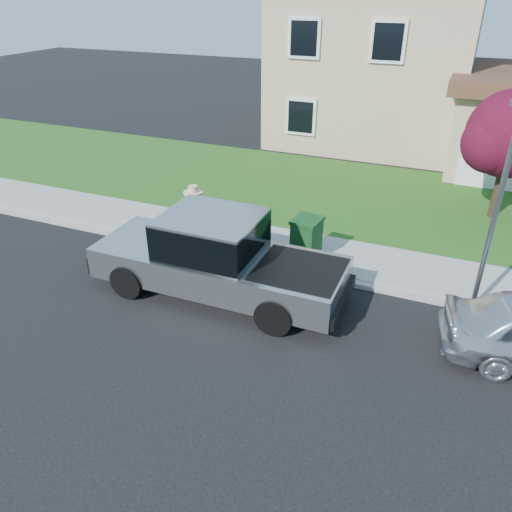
% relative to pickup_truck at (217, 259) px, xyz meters
% --- Properties ---
extents(ground, '(80.00, 80.00, 0.00)m').
position_rel_pickup_truck_xyz_m(ground, '(0.53, -1.36, -0.92)').
color(ground, black).
rests_on(ground, ground).
extents(curb, '(40.00, 0.20, 0.12)m').
position_rel_pickup_truck_xyz_m(curb, '(1.53, 1.54, -0.86)').
color(curb, gray).
rests_on(curb, ground).
extents(sidewalk, '(40.00, 2.00, 0.15)m').
position_rel_pickup_truck_xyz_m(sidewalk, '(1.53, 2.64, -0.85)').
color(sidewalk, gray).
rests_on(sidewalk, ground).
extents(lawn, '(40.00, 7.00, 0.10)m').
position_rel_pickup_truck_xyz_m(lawn, '(1.53, 7.14, -0.87)').
color(lawn, '#173C11').
rests_on(lawn, ground).
extents(house, '(14.00, 11.30, 6.85)m').
position_rel_pickup_truck_xyz_m(house, '(1.84, 15.02, 2.25)').
color(house, tan).
rests_on(house, ground).
extents(pickup_truck, '(6.03, 2.32, 1.98)m').
position_rel_pickup_truck_xyz_m(pickup_truck, '(0.00, 0.00, 0.00)').
color(pickup_truck, black).
rests_on(pickup_truck, ground).
extents(woman, '(0.78, 0.63, 2.04)m').
position_rel_pickup_truck_xyz_m(woman, '(-1.30, 1.32, 0.04)').
color(woman, tan).
rests_on(woman, ground).
extents(ornamental_tree, '(2.80, 2.52, 3.84)m').
position_rel_pickup_truck_xyz_m(ornamental_tree, '(6.00, 7.05, 1.63)').
color(ornamental_tree, black).
rests_on(ornamental_tree, lawn).
extents(trash_bin, '(0.77, 0.86, 1.10)m').
position_rel_pickup_truck_xyz_m(trash_bin, '(1.45, 2.20, -0.21)').
color(trash_bin, '#103E17').
rests_on(trash_bin, sidewalk).
extents(street_lamp, '(0.32, 0.63, 4.82)m').
position_rel_pickup_truck_xyz_m(street_lamp, '(5.57, 1.34, 1.83)').
color(street_lamp, slate).
rests_on(street_lamp, ground).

